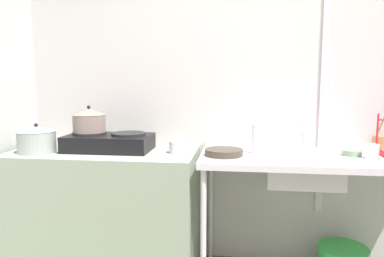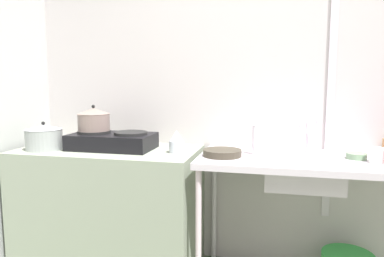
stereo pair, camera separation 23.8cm
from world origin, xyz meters
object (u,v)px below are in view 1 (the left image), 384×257
(percolator, at_px, (177,142))
(faucet, at_px, (305,125))
(bottle_by_sink, at_px, (257,138))
(cup_by_rack, at_px, (372,152))
(pot_on_left_burner, at_px, (89,120))
(small_bowl_on_drainboard, at_px, (352,153))
(frying_pan, at_px, (224,152))
(utensil_jar, at_px, (378,142))
(pot_beside_stove, at_px, (37,140))
(stove, at_px, (109,142))
(sink_basin, at_px, (302,170))

(percolator, height_order, faucet, faucet)
(bottle_by_sink, bearing_deg, cup_by_rack, -6.61)
(pot_on_left_burner, relative_size, small_bowl_on_drainboard, 1.82)
(percolator, bearing_deg, cup_by_rack, -1.35)
(percolator, distance_m, faucet, 0.86)
(faucet, xyz_separation_m, cup_by_rack, (0.37, -0.19, -0.13))
(frying_pan, distance_m, utensil_jar, 1.10)
(pot_beside_stove, height_order, utensil_jar, utensil_jar)
(stove, distance_m, percolator, 0.47)
(pot_beside_stove, distance_m, utensil_jar, 2.31)
(frying_pan, xyz_separation_m, small_bowl_on_drainboard, (0.81, 0.11, -0.00))
(pot_beside_stove, xyz_separation_m, utensil_jar, (2.27, 0.39, -0.03))
(pot_beside_stove, height_order, percolator, pot_beside_stove)
(frying_pan, xyz_separation_m, cup_by_rack, (0.90, 0.01, 0.02))
(percolator, distance_m, sink_basin, 0.82)
(bottle_by_sink, bearing_deg, sink_basin, -9.96)
(faucet, relative_size, bottle_by_sink, 1.15)
(small_bowl_on_drainboard, bearing_deg, pot_beside_stove, -175.32)
(frying_pan, bearing_deg, sink_basin, 5.01)
(pot_beside_stove, bearing_deg, pot_on_left_burner, 22.73)
(small_bowl_on_drainboard, bearing_deg, cup_by_rack, -46.24)
(sink_basin, xyz_separation_m, frying_pan, (-0.50, -0.04, 0.11))
(pot_beside_stove, distance_m, frying_pan, 1.23)
(utensil_jar, bearing_deg, sink_basin, -152.40)
(bottle_by_sink, bearing_deg, utensil_jar, 15.77)
(stove, bearing_deg, percolator, -3.45)
(percolator, distance_m, cup_by_rack, 1.21)
(pot_on_left_burner, bearing_deg, faucet, 5.18)
(percolator, bearing_deg, utensil_jar, 11.95)
(stove, distance_m, small_bowl_on_drainboard, 1.59)
(faucet, bearing_deg, frying_pan, -158.99)
(sink_basin, distance_m, cup_by_rack, 0.42)
(pot_beside_stove, bearing_deg, bottle_by_sink, 6.06)
(cup_by_rack, distance_m, small_bowl_on_drainboard, 0.13)
(stove, distance_m, frying_pan, 0.79)
(sink_basin, relative_size, faucet, 1.74)
(percolator, distance_m, bottle_by_sink, 0.52)
(pot_on_left_burner, xyz_separation_m, frying_pan, (0.92, -0.07, -0.18))
(frying_pan, bearing_deg, faucet, 21.01)
(percolator, relative_size, utensil_jar, 0.61)
(faucet, height_order, cup_by_rack, faucet)
(frying_pan, relative_size, cup_by_rack, 2.70)
(small_bowl_on_drainboard, bearing_deg, stove, -178.68)
(pot_beside_stove, height_order, bottle_by_sink, bottle_by_sink)
(pot_beside_stove, height_order, cup_by_rack, pot_beside_stove)
(sink_basin, xyz_separation_m, cup_by_rack, (0.40, -0.03, 0.13))
(pot_on_left_burner, distance_m, percolator, 0.62)
(stove, relative_size, pot_beside_stove, 2.29)
(pot_on_left_burner, relative_size, frying_pan, 0.92)
(sink_basin, bearing_deg, pot_beside_stove, -176.61)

